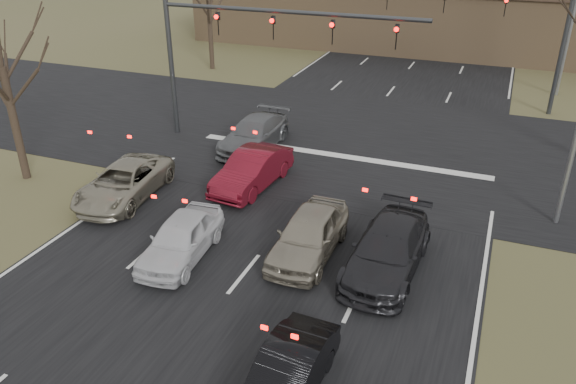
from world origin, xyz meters
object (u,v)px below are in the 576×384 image
car_silver_suv (124,182)px  car_grey_ahead (254,134)px  car_silver_ahead (309,234)px  car_white_sedan (181,238)px  building (456,14)px  mast_arm_near (231,34)px  car_black_hatch (287,375)px  car_charcoal_sedan (388,250)px  car_red_ahead (252,170)px  mast_arm_far (510,16)px

car_silver_suv → car_grey_ahead: size_ratio=0.98×
car_silver_ahead → car_white_sedan: bearing=-156.8°
car_white_sedan → car_silver_ahead: bearing=18.5°
building → mast_arm_near: 26.14m
building → car_silver_ahead: size_ratio=9.72×
car_black_hatch → car_charcoal_sedan: size_ratio=0.75×
car_silver_suv → car_red_ahead: size_ratio=1.08×
car_silver_suv → car_grey_ahead: bearing=63.7°
car_white_sedan → car_red_ahead: bearing=85.5°
car_black_hatch → car_silver_ahead: size_ratio=0.85×
mast_arm_near → building: bearing=73.9°
building → car_grey_ahead: building is taller
car_charcoal_sedan → car_red_ahead: car_red_ahead is taller
mast_arm_far → car_grey_ahead: (-10.18, -10.50, -4.31)m
building → car_grey_ahead: (-6.00, -25.50, -1.95)m
mast_arm_near → mast_arm_far: same height
car_charcoal_sedan → car_red_ahead: size_ratio=1.11×
mast_arm_far → car_black_hatch: (-3.18, -23.98, -4.41)m
mast_arm_near → mast_arm_far: bearing=41.2°
mast_arm_far → mast_arm_near: bearing=-138.8°
car_silver_suv → car_black_hatch: 11.76m
car_red_ahead → building: bearing=86.4°
car_silver_suv → car_silver_ahead: size_ratio=1.10×
mast_arm_far → car_silver_suv: 21.69m
building → car_grey_ahead: 26.27m
mast_arm_far → car_silver_ahead: (-4.72, -18.20, -4.27)m
building → car_silver_suv: size_ratio=8.80×
car_charcoal_sedan → car_grey_ahead: bearing=138.6°
car_white_sedan → mast_arm_far: bearing=61.9°
mast_arm_far → car_red_ahead: (-8.51, -14.31, -4.28)m
car_black_hatch → car_white_sedan: bearing=144.2°
mast_arm_near → car_silver_suv: (-1.27, -7.04, -4.40)m
car_grey_ahead → car_black_hatch: bearing=-61.0°
building → mast_arm_far: mast_arm_far is taller
car_silver_ahead → car_charcoal_sedan: bearing=0.8°
mast_arm_near → car_white_sedan: bearing=-73.3°
car_charcoal_sedan → car_silver_ahead: size_ratio=1.13×
car_white_sedan → car_silver_ahead: (3.73, 1.63, 0.06)m
car_charcoal_sedan → car_grey_ahead: size_ratio=1.00×
mast_arm_far → car_red_ahead: mast_arm_far is taller
car_charcoal_sedan → mast_arm_near: bearing=140.9°
car_silver_suv → car_white_sedan: 5.06m
car_grey_ahead → car_red_ahead: (1.67, -3.81, 0.02)m
building → car_white_sedan: 35.15m
mast_arm_far → car_black_hatch: mast_arm_far is taller
car_black_hatch → car_grey_ahead: bearing=119.8°
car_silver_ahead → car_red_ahead: bearing=133.9°
car_white_sedan → car_grey_ahead: (-1.73, 9.33, 0.03)m
car_silver_suv → building: bearing=69.7°
mast_arm_near → car_grey_ahead: mast_arm_near is taller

